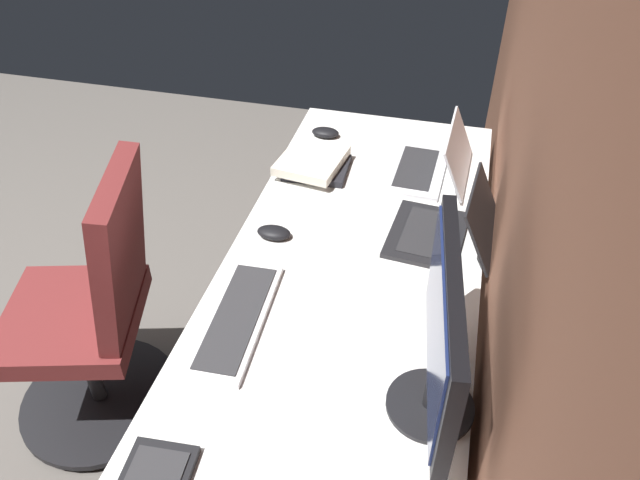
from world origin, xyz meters
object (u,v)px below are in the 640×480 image
laptop_leftmost (433,163)px  drawer_pedestal (328,459)px  laptop_left (449,228)px  monitor_primary (441,336)px  book_stack_near (314,163)px  mouse_spare (325,132)px  office_chair (95,319)px  keyboard_main (237,318)px  mouse_main (274,233)px

laptop_leftmost → drawer_pedestal: bearing=-8.9°
laptop_left → laptop_leftmost: bearing=-166.7°
monitor_primary → book_stack_near: bearing=-150.6°
mouse_spare → office_chair: (0.85, -0.55, -0.29)m
mouse_spare → office_chair: size_ratio=0.11×
drawer_pedestal → laptop_leftmost: size_ratio=2.01×
laptop_left → keyboard_main: bearing=-46.9°
book_stack_near → office_chair: 0.89m
mouse_spare → laptop_left: bearing=44.1°
drawer_pedestal → book_stack_near: book_stack_near is taller
drawer_pedestal → monitor_primary: bearing=80.3°
monitor_primary → mouse_main: size_ratio=4.85×
monitor_primary → laptop_leftmost: (-0.97, -0.10, -0.19)m
monitor_primary → laptop_leftmost: 0.99m
mouse_main → office_chair: (0.22, -0.55, -0.29)m
laptop_left → book_stack_near: (-0.28, -0.49, -0.02)m
mouse_main → laptop_leftmost: bearing=137.6°
keyboard_main → office_chair: 0.64m
drawer_pedestal → office_chair: bearing=-105.9°
monitor_primary → book_stack_near: 1.04m
mouse_spare → laptop_leftmost: bearing=68.7°
monitor_primary → laptop_leftmost: size_ratio=1.46×
laptop_left → monitor_primary: bearing=1.2°
mouse_spare → book_stack_near: 0.24m
laptop_leftmost → office_chair: size_ratio=0.36×
monitor_primary → keyboard_main: bearing=-105.7°
drawer_pedestal → keyboard_main: keyboard_main is taller
laptop_left → mouse_main: laptop_left is taller
drawer_pedestal → keyboard_main: size_ratio=1.63×
laptop_leftmost → keyboard_main: size_ratio=0.81×
laptop_left → mouse_main: bearing=-77.8°
monitor_primary → keyboard_main: size_ratio=1.18×
monitor_primary → mouse_main: monitor_primary is taller
mouse_main → office_chair: office_chair is taller
drawer_pedestal → keyboard_main: 0.49m
monitor_primary → mouse_main: 0.76m
keyboard_main → monitor_primary: bearing=74.3°
office_chair → keyboard_main: bearing=76.6°
keyboard_main → office_chair: bearing=-103.4°
drawer_pedestal → laptop_leftmost: bearing=171.1°
mouse_main → keyboard_main: bearing=1.9°
mouse_main → book_stack_near: (-0.39, 0.02, 0.01)m
book_stack_near → laptop_left: bearing=60.2°
laptop_leftmost → mouse_spare: 0.45m
book_stack_near → drawer_pedestal: bearing=16.9°
book_stack_near → laptop_leftmost: bearing=101.0°
book_stack_near → mouse_main: bearing=-3.4°
drawer_pedestal → book_stack_near: bearing=-163.1°
book_stack_near → office_chair: (0.61, -0.57, -0.30)m
drawer_pedestal → monitor_primary: monitor_primary is taller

